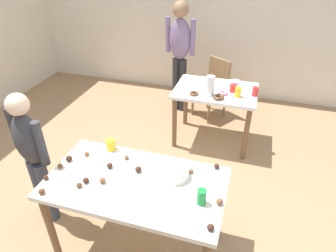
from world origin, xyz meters
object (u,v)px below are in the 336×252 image
at_px(dining_table_near, 136,190).
at_px(chair_far_table, 214,84).
at_px(pitcher_far, 210,86).
at_px(person_adult_far, 180,48).
at_px(soda_can, 202,197).
at_px(mixing_bowl, 176,172).
at_px(person_girl_near, 32,152).
at_px(dining_table_far, 215,98).

relative_size(dining_table_near, chair_far_table, 1.58).
bearing_deg(pitcher_far, person_adult_far, 124.45).
distance_m(soda_can, pitcher_far, 1.73).
bearing_deg(chair_far_table, soda_can, -82.90).
distance_m(mixing_bowl, pitcher_far, 1.50).
bearing_deg(person_girl_near, person_adult_far, 75.37).
relative_size(chair_far_table, person_girl_near, 0.65).
height_order(soda_can, pitcher_far, pitcher_far).
height_order(dining_table_near, person_girl_near, person_girl_near).
xyz_separation_m(dining_table_far, mixing_bowl, (-0.05, -1.67, 0.16)).
relative_size(soda_can, pitcher_far, 0.51).
distance_m(chair_far_table, pitcher_far, 0.95).
bearing_deg(mixing_bowl, person_girl_near, -175.60).
height_order(dining_table_near, mixing_bowl, mixing_bowl).
relative_size(dining_table_far, person_adult_far, 0.61).
height_order(dining_table_far, mixing_bowl, mixing_bowl).
bearing_deg(dining_table_far, person_girl_near, -126.37).
height_order(person_girl_near, pitcher_far, person_girl_near).
height_order(person_girl_near, mixing_bowl, person_girl_near).
height_order(person_girl_near, soda_can, person_girl_near).
xyz_separation_m(dining_table_far, person_adult_far, (-0.65, 0.71, 0.36)).
xyz_separation_m(dining_table_far, chair_far_table, (-0.12, 0.70, -0.13)).
xyz_separation_m(dining_table_near, dining_table_far, (0.33, 1.81, -0.02)).
xyz_separation_m(person_girl_near, person_adult_far, (0.65, 2.47, 0.21)).
bearing_deg(dining_table_far, dining_table_near, -100.32).
xyz_separation_m(mixing_bowl, soda_can, (0.25, -0.21, 0.02)).
distance_m(person_adult_far, soda_can, 2.73).
relative_size(chair_far_table, person_adult_far, 0.53).
bearing_deg(person_adult_far, mixing_bowl, -75.73).
distance_m(dining_table_near, dining_table_far, 1.84).
bearing_deg(chair_far_table, person_adult_far, 179.13).
distance_m(dining_table_far, chair_far_table, 0.72).
relative_size(person_adult_far, pitcher_far, 6.86).
bearing_deg(dining_table_near, chair_far_table, 85.29).
relative_size(mixing_bowl, soda_can, 1.71).
distance_m(dining_table_near, person_adult_far, 2.56).
height_order(person_adult_far, mixing_bowl, person_adult_far).
height_order(dining_table_near, pitcher_far, pitcher_far).
relative_size(person_girl_near, pitcher_far, 5.58).
bearing_deg(pitcher_far, chair_far_table, 94.90).
relative_size(person_adult_far, mixing_bowl, 7.83).
distance_m(dining_table_far, person_adult_far, 1.03).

